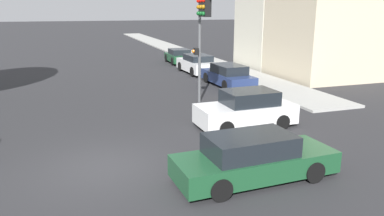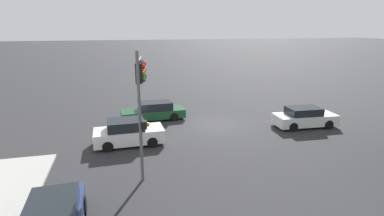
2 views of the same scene
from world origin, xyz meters
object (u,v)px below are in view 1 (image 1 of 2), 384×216
parked_car_0 (228,76)px  crossing_car_0 (246,110)px  parked_car_1 (197,64)px  parked_car_2 (179,56)px  crossing_car_1 (254,159)px  traffic_signal (202,20)px

parked_car_0 → crossing_car_0: bearing=158.9°
parked_car_1 → parked_car_2: parked_car_1 is taller
parked_car_2 → crossing_car_1: bearing=170.1°
crossing_car_0 → parked_car_1: size_ratio=0.91×
crossing_car_0 → parked_car_1: bearing=-102.2°
parked_car_1 → parked_car_2: 5.70m
traffic_signal → parked_car_2: 16.17m
traffic_signal → parked_car_2: bearing=-94.2°
parked_car_1 → traffic_signal: bearing=159.9°
crossing_car_0 → parked_car_1: (2.57, 13.53, -0.03)m
parked_car_0 → parked_car_2: (0.01, 11.03, -0.03)m
crossing_car_1 → crossing_car_0: bearing=63.0°
crossing_car_1 → parked_car_2: 24.41m
crossing_car_0 → traffic_signal: bearing=-82.8°
parked_car_0 → parked_car_2: 11.03m
parked_car_0 → parked_car_2: size_ratio=1.21×
traffic_signal → parked_car_2: (3.40, 15.37, -3.71)m
crossing_car_0 → parked_car_2: (2.81, 19.23, -0.10)m
crossing_car_0 → crossing_car_1: bearing=64.4°
traffic_signal → parked_car_2: size_ratio=1.51×
parked_car_0 → parked_car_1: bearing=0.2°
traffic_signal → parked_car_0: bearing=-119.6°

